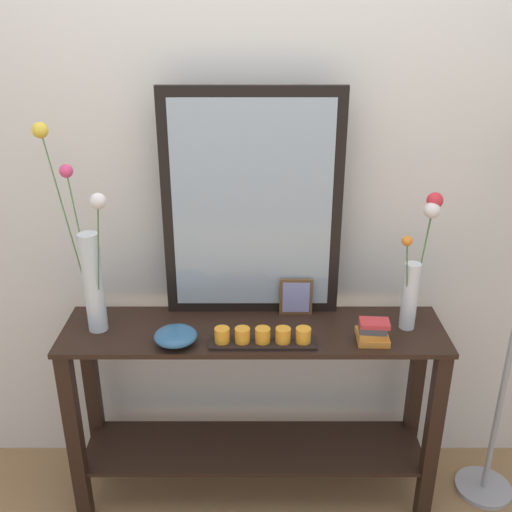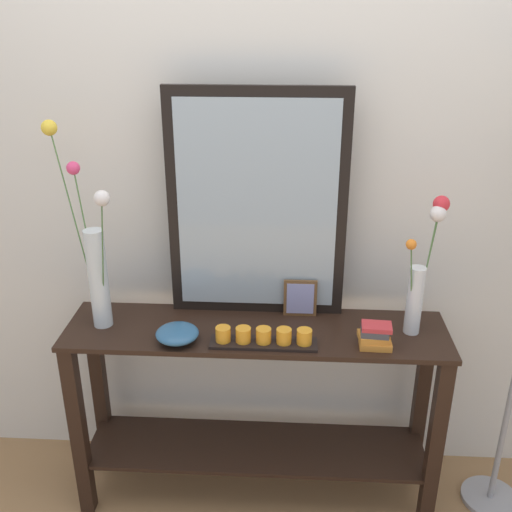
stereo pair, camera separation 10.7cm
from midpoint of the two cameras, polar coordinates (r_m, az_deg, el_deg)
ground_plane at (r=2.81m, az=-1.17°, el=-21.57°), size 7.00×6.00×0.02m
wall_back at (r=2.37m, az=-1.27°, el=8.13°), size 6.40×0.08×2.70m
console_table at (r=2.47m, az=-1.27°, el=-13.24°), size 1.47×0.36×0.81m
mirror_leaning at (r=2.25m, az=-1.47°, el=4.74°), size 0.68×0.03×0.89m
tall_vase_left at (r=2.27m, az=-16.80°, el=-0.60°), size 0.29×0.27×0.77m
vase_right at (r=2.27m, az=14.07°, el=-1.22°), size 0.16×0.15×0.52m
candle_tray at (r=2.19m, az=-0.52°, el=-7.85°), size 0.39×0.09×0.07m
picture_frame_small at (r=2.37m, az=2.80°, el=-3.95°), size 0.13×0.01×0.15m
decorative_bowl at (r=2.22m, az=-8.84°, el=-7.58°), size 0.16×0.16×0.06m
book_stack at (r=2.22m, az=10.00°, el=-7.24°), size 0.12×0.09×0.09m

